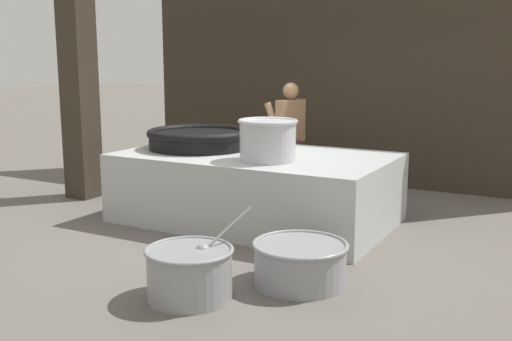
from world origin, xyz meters
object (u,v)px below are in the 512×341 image
Objects in this scene: giant_wok_near at (199,138)px; prep_bowl_meat at (300,261)px; cook at (290,136)px; stock_pot at (268,139)px; prep_bowl_vegetables at (190,271)px.

giant_wok_near is 1.55× the size of prep_bowl_meat.
cook reaches higher than prep_bowl_meat.
prep_bowl_vegetables is at bearing -80.79° from stock_pot.
stock_pot reaches higher than giant_wok_near.
cook is at bearing 62.94° from giant_wok_near.
cook is (-0.54, 1.72, -0.19)m from stock_pot.
cook is 1.91× the size of prep_bowl_meat.
giant_wok_near is 1.50× the size of prep_bowl_vegetables.
cook is (0.67, 1.30, -0.08)m from giant_wok_near.
cook reaches higher than prep_bowl_vegetables.
giant_wok_near is 1.47m from cook.
prep_bowl_meat is (1.00, -1.29, -0.87)m from stock_pot.
prep_bowl_vegetables is at bearing 116.01° from cook.
stock_pot is at bearing -18.97° from giant_wok_near.
cook is at bearing 103.08° from prep_bowl_vegetables.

